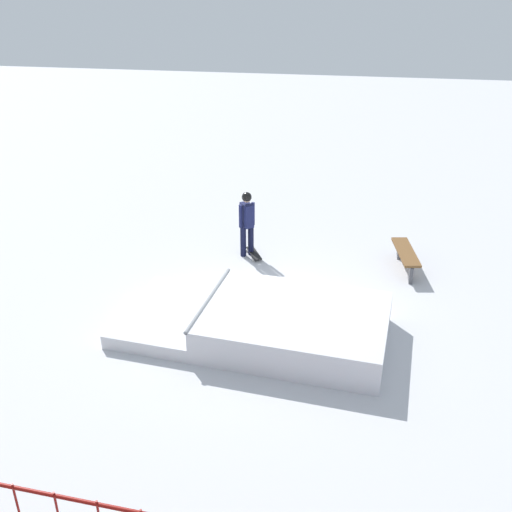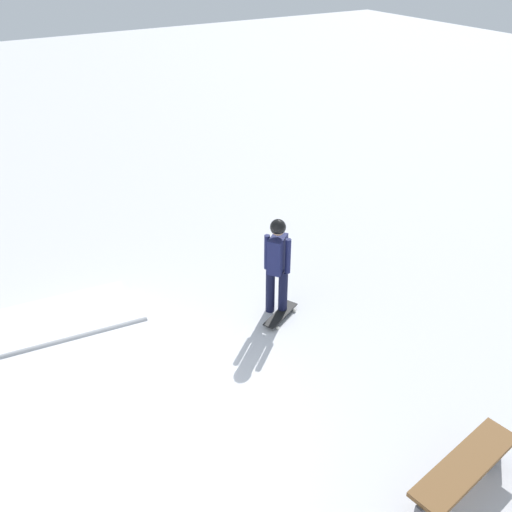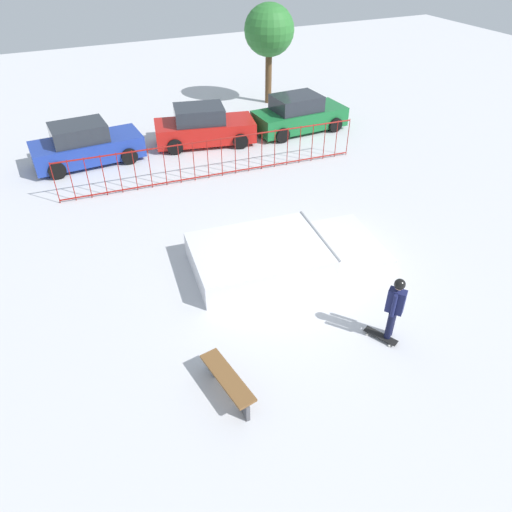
{
  "view_description": "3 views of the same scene",
  "coord_description": "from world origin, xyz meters",
  "px_view_note": "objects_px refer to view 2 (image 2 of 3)",
  "views": [
    {
      "loc": [
        -1.75,
        10.89,
        6.91
      ],
      "look_at": [
        0.25,
        -1.0,
        0.9
      ],
      "focal_mm": 41.99,
      "sensor_mm": 36.0,
      "label": 1
    },
    {
      "loc": [
        -5.57,
        1.4,
        5.58
      ],
      "look_at": [
        1.09,
        -2.61,
        1.0
      ],
      "focal_mm": 39.49,
      "sensor_mm": 36.0,
      "label": 2
    },
    {
      "loc": [
        -5.25,
        -8.67,
        8.1
      ],
      "look_at": [
        -1.04,
        0.63,
        0.6
      ],
      "focal_mm": 33.25,
      "sensor_mm": 36.0,
      "label": 3
    }
  ],
  "objects_px": {
    "park_bench": "(464,471)",
    "skater": "(277,260)",
    "skateboard": "(281,314)",
    "skate_ramp": "(75,432)"
  },
  "relations": [
    {
      "from": "skater",
      "to": "skateboard",
      "type": "bearing_deg",
      "value": 41.76
    },
    {
      "from": "skateboard",
      "to": "skater",
      "type": "bearing_deg",
      "value": -127.37
    },
    {
      "from": "skateboard",
      "to": "skate_ramp",
      "type": "bearing_deg",
      "value": -11.52
    },
    {
      "from": "skater",
      "to": "skateboard",
      "type": "height_order",
      "value": "skater"
    },
    {
      "from": "park_bench",
      "to": "skate_ramp",
      "type": "bearing_deg",
      "value": 51.56
    },
    {
      "from": "skater",
      "to": "park_bench",
      "type": "relative_size",
      "value": 1.05
    },
    {
      "from": "skate_ramp",
      "to": "park_bench",
      "type": "relative_size",
      "value": 3.43
    },
    {
      "from": "park_bench",
      "to": "skater",
      "type": "bearing_deg",
      "value": -1.35
    },
    {
      "from": "skater",
      "to": "park_bench",
      "type": "height_order",
      "value": "skater"
    },
    {
      "from": "skate_ramp",
      "to": "skateboard",
      "type": "bearing_deg",
      "value": -68.84
    }
  ]
}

